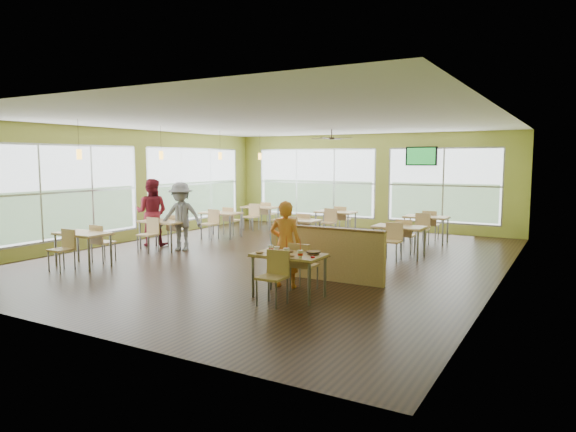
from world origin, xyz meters
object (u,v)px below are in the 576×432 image
object	(u,v)px
half_wall_divider	(326,253)
man_plaid	(285,244)
main_table	(289,261)
food_basket	(313,253)

from	to	relation	value
half_wall_divider	man_plaid	bearing A→B (deg)	-114.59
main_table	man_plaid	size ratio (longest dim) A/B	0.95
main_table	man_plaid	world-z (taller)	man_plaid
man_plaid	food_basket	size ratio (longest dim) A/B	6.41
man_plaid	food_basket	distance (m)	0.90
man_plaid	half_wall_divider	bearing A→B (deg)	-130.43
half_wall_divider	man_plaid	size ratio (longest dim) A/B	1.50
main_table	man_plaid	bearing A→B (deg)	124.78
main_table	food_basket	bearing A→B (deg)	20.69
man_plaid	main_table	bearing A→B (deg)	108.95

